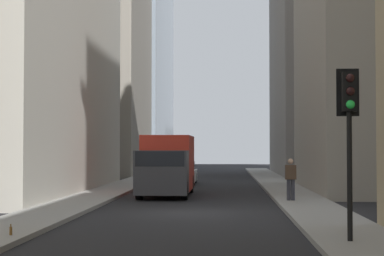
# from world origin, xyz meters

# --- Properties ---
(ground_plane) EXTENTS (135.00, 135.00, 0.00)m
(ground_plane) POSITION_xyz_m (0.00, 0.00, 0.00)
(ground_plane) COLOR black
(sidewalk_right) EXTENTS (90.00, 2.20, 0.14)m
(sidewalk_right) POSITION_xyz_m (0.00, 4.50, 0.07)
(sidewalk_right) COLOR gray
(sidewalk_right) RESTS_ON ground_plane
(sidewalk_left) EXTENTS (90.00, 2.20, 0.14)m
(sidewalk_left) POSITION_xyz_m (0.00, -4.50, 0.07)
(sidewalk_left) COLOR gray
(sidewalk_left) RESTS_ON ground_plane
(building_left_far) EXTENTS (16.73, 10.00, 29.32)m
(building_left_far) POSITION_xyz_m (31.49, -10.60, 14.66)
(building_left_far) COLOR gray
(building_left_far) RESTS_ON ground_plane
(delivery_truck) EXTENTS (6.46, 2.25, 2.84)m
(delivery_truck) POSITION_xyz_m (7.80, 1.40, 1.46)
(delivery_truck) COLOR red
(delivery_truck) RESTS_ON ground_plane
(sedan_white) EXTENTS (4.30, 1.78, 1.42)m
(sedan_white) POSITION_xyz_m (17.47, 1.40, 0.66)
(sedan_white) COLOR silver
(sedan_white) RESTS_ON ground_plane
(traffic_light_foreground) EXTENTS (0.43, 0.52, 3.94)m
(traffic_light_foreground) POSITION_xyz_m (-7.40, -4.20, 3.04)
(traffic_light_foreground) COLOR black
(traffic_light_foreground) RESTS_ON sidewalk_left
(pedestrian) EXTENTS (0.26, 0.44, 1.68)m
(pedestrian) POSITION_xyz_m (3.83, -4.00, 1.06)
(pedestrian) COLOR #33333D
(pedestrian) RESTS_ON sidewalk_left
(discarded_bottle) EXTENTS (0.07, 0.07, 0.27)m
(discarded_bottle) POSITION_xyz_m (-6.87, 3.81, 0.25)
(discarded_bottle) COLOR brown
(discarded_bottle) RESTS_ON sidewalk_right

